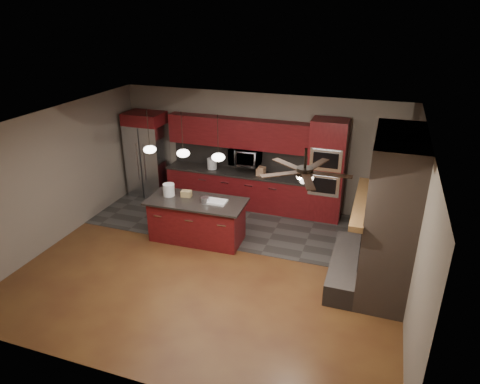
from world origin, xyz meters
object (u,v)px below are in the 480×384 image
at_px(cardboard_box, 186,194).
at_px(counter_bucket, 212,164).
at_px(kitchen_island, 197,220).
at_px(counter_box, 261,171).
at_px(white_bucket, 169,190).
at_px(microwave, 245,156).
at_px(paint_tray, 216,202).
at_px(paint_can, 205,200).
at_px(refrigerator, 148,155).
at_px(oven_tower, 326,171).

height_order(cardboard_box, counter_bucket, counter_bucket).
xyz_separation_m(kitchen_island, counter_box, (0.86, 1.87, 0.54)).
bearing_deg(white_bucket, microwave, 60.59).
bearing_deg(cardboard_box, paint_tray, -14.06).
relative_size(paint_can, cardboard_box, 0.85).
xyz_separation_m(microwave, paint_tray, (0.01, -1.93, -0.36)).
xyz_separation_m(microwave, cardboard_box, (-0.71, -1.85, -0.31)).
bearing_deg(microwave, counter_box, -13.00).
bearing_deg(refrigerator, paint_can, -37.79).
xyz_separation_m(microwave, counter_bucket, (-0.85, -0.05, -0.27)).
height_order(microwave, refrigerator, refrigerator).
bearing_deg(oven_tower, paint_can, -138.21).
bearing_deg(oven_tower, microwave, 178.34).
distance_m(oven_tower, paint_tray, 2.72).
bearing_deg(kitchen_island, oven_tower, 36.80).
height_order(refrigerator, white_bucket, refrigerator).
distance_m(oven_tower, refrigerator, 4.60).
distance_m(oven_tower, microwave, 1.98).
relative_size(white_bucket, paint_can, 1.48).
bearing_deg(refrigerator, kitchen_island, -39.95).
distance_m(white_bucket, paint_can, 0.88).
xyz_separation_m(oven_tower, paint_tray, (-1.96, -1.87, -0.25)).
bearing_deg(refrigerator, paint_tray, -34.27).
bearing_deg(paint_can, white_bucket, 174.25).
relative_size(oven_tower, refrigerator, 1.08).
bearing_deg(counter_box, oven_tower, 12.13).
relative_size(paint_tray, counter_bucket, 1.56).
relative_size(microwave, white_bucket, 2.78).
relative_size(oven_tower, counter_box, 10.88).
distance_m(refrigerator, paint_can, 3.06).
distance_m(microwave, counter_box, 0.53).
xyz_separation_m(white_bucket, paint_tray, (1.09, -0.01, -0.11)).
height_order(refrigerator, paint_tray, refrigerator).
bearing_deg(paint_can, counter_bucket, 108.36).
bearing_deg(refrigerator, counter_box, 0.58).
bearing_deg(microwave, oven_tower, -1.66).
bearing_deg(white_bucket, paint_can, -5.75).
xyz_separation_m(counter_bucket, counter_box, (1.29, -0.05, -0.02)).
height_order(oven_tower, refrigerator, oven_tower).
bearing_deg(kitchen_island, counter_box, 63.55).
bearing_deg(kitchen_island, paint_can, -10.95).
relative_size(paint_can, counter_box, 0.81).
relative_size(microwave, paint_can, 4.12).
height_order(microwave, cardboard_box, microwave).
bearing_deg(counter_bucket, microwave, 3.35).
bearing_deg(white_bucket, oven_tower, 31.33).
bearing_deg(cardboard_box, refrigerator, 130.55).
bearing_deg(paint_tray, white_bucket, 179.03).
bearing_deg(counter_bucket, kitchen_island, -77.47).
xyz_separation_m(oven_tower, cardboard_box, (-2.68, -1.79, -0.20)).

